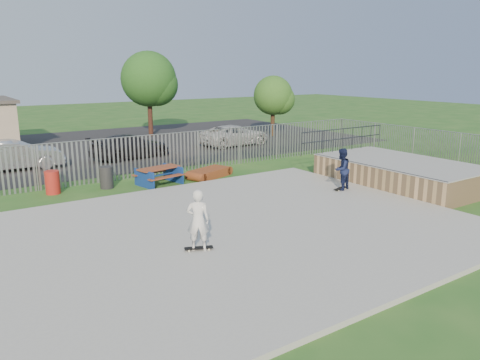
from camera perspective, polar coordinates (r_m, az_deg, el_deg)
ground at (r=15.14m, az=-0.32°, el=-6.24°), size 120.00×120.00×0.00m
concrete_slab at (r=15.12m, az=-0.32°, el=-5.97°), size 15.00×12.00×0.15m
quarter_pipe at (r=22.15m, az=18.92°, el=0.88°), size 5.50×7.05×2.19m
fence at (r=19.15m, az=-5.50°, el=1.02°), size 26.04×16.02×2.00m
picnic_table at (r=21.30m, az=-9.84°, el=0.51°), size 2.14×1.88×0.80m
funbox at (r=22.52m, az=-3.75°, el=0.85°), size 2.26×1.66×0.41m
trash_bin_red at (r=20.95m, az=-21.89°, el=-0.27°), size 0.58×0.58×0.97m
trash_bin_grey at (r=21.16m, az=-15.97°, el=0.30°), size 0.58×0.58×0.96m
parking_lot at (r=32.25m, az=-19.54°, el=3.58°), size 40.00×18.00×0.02m
car_silver at (r=26.51m, az=-25.76°, el=2.74°), size 4.71×1.78×1.54m
car_dark at (r=27.88m, az=-13.22°, el=4.01°), size 4.95×2.59×1.37m
car_white at (r=31.77m, az=-0.63°, el=5.49°), size 5.03×2.51×1.37m
tree_mid at (r=36.73m, az=-11.08°, el=11.97°), size 4.16×4.16×6.41m
tree_right at (r=36.28m, az=4.05°, el=10.23°), size 2.98×2.98×4.60m
skateboard_a at (r=20.04m, az=12.15°, el=-1.05°), size 0.82×0.39×0.08m
skateboard_b at (r=13.27m, az=-5.06°, el=-8.33°), size 0.82×0.49×0.08m
skater_navy at (r=19.86m, az=12.26°, el=1.29°), size 0.99×0.85×1.75m
skater_white at (r=12.99m, az=-5.13°, el=-4.90°), size 0.76×0.70×1.75m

